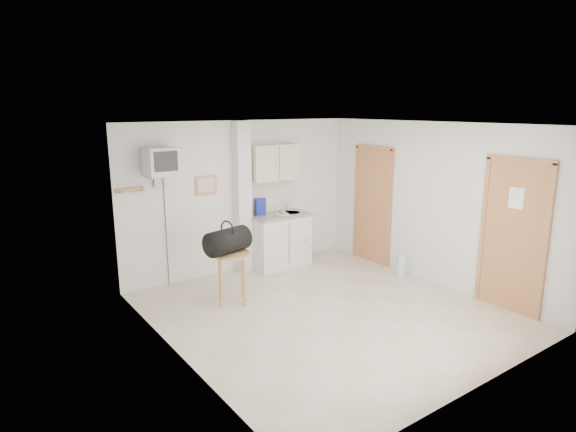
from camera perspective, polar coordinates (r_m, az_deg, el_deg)
ground at (r=6.67m, az=4.64°, el=-11.22°), size 4.50×4.50×0.00m
room_envelope at (r=6.43m, az=6.01°, el=2.21°), size 4.24×4.54×2.55m
kitchenette at (r=8.26m, az=-1.17°, el=-0.53°), size 1.03×0.58×2.10m
crt_television at (r=7.16m, az=-14.86°, el=6.16°), size 0.44×0.45×2.15m
round_table at (r=6.77m, az=-6.71°, el=-5.36°), size 0.54×0.54×0.74m
duffel_bag at (r=6.69m, az=-7.18°, el=-2.93°), size 0.69×0.49×0.46m
water_bottle at (r=8.08m, az=13.27°, el=-5.84°), size 0.13×0.13×0.39m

